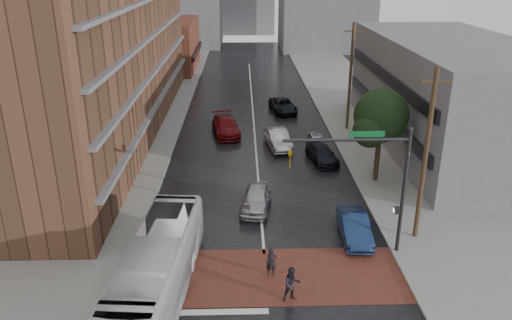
{
  "coord_description": "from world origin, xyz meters",
  "views": [
    {
      "loc": [
        -1.1,
        -20.93,
        14.9
      ],
      "look_at": [
        -0.3,
        7.7,
        3.5
      ],
      "focal_mm": 35.0,
      "sensor_mm": 36.0,
      "label": 1
    }
  ],
  "objects_px": {
    "car_parked_far": "(317,141)",
    "transit_bus": "(157,268)",
    "suv_travel": "(283,105)",
    "car_parked_near": "(354,227)",
    "car_travel_a": "(256,198)",
    "pedestrian_a": "(271,262)",
    "pedestrian_b": "(292,284)",
    "car_travel_c": "(226,126)",
    "car_travel_b": "(278,139)",
    "car_parked_mid": "(322,154)"
  },
  "relations": [
    {
      "from": "suv_travel",
      "to": "car_travel_c",
      "type": "bearing_deg",
      "value": -137.34
    },
    {
      "from": "car_travel_c",
      "to": "car_parked_far",
      "type": "bearing_deg",
      "value": -36.12
    },
    {
      "from": "pedestrian_b",
      "to": "car_travel_a",
      "type": "relative_size",
      "value": 0.41
    },
    {
      "from": "car_parked_mid",
      "to": "car_travel_c",
      "type": "bearing_deg",
      "value": 127.68
    },
    {
      "from": "pedestrian_b",
      "to": "car_travel_c",
      "type": "bearing_deg",
      "value": 84.3
    },
    {
      "from": "car_travel_a",
      "to": "suv_travel",
      "type": "distance_m",
      "value": 22.69
    },
    {
      "from": "transit_bus",
      "to": "pedestrian_a",
      "type": "distance_m",
      "value": 5.71
    },
    {
      "from": "pedestrian_b",
      "to": "car_parked_mid",
      "type": "bearing_deg",
      "value": 62.4
    },
    {
      "from": "car_travel_b",
      "to": "pedestrian_b",
      "type": "bearing_deg",
      "value": -101.59
    },
    {
      "from": "pedestrian_a",
      "to": "suv_travel",
      "type": "height_order",
      "value": "pedestrian_a"
    },
    {
      "from": "car_parked_far",
      "to": "transit_bus",
      "type": "bearing_deg",
      "value": -118.53
    },
    {
      "from": "transit_bus",
      "to": "car_parked_far",
      "type": "xyz_separation_m",
      "value": [
        10.37,
        20.07,
        -0.91
      ]
    },
    {
      "from": "pedestrian_b",
      "to": "car_parked_mid",
      "type": "distance_m",
      "value": 17.97
    },
    {
      "from": "car_travel_c",
      "to": "car_parked_mid",
      "type": "height_order",
      "value": "car_travel_c"
    },
    {
      "from": "transit_bus",
      "to": "car_parked_near",
      "type": "relative_size",
      "value": 2.56
    },
    {
      "from": "car_parked_far",
      "to": "car_travel_b",
      "type": "bearing_deg",
      "value": 173.48
    },
    {
      "from": "pedestrian_a",
      "to": "car_travel_c",
      "type": "relative_size",
      "value": 0.29
    },
    {
      "from": "pedestrian_a",
      "to": "car_parked_mid",
      "type": "distance_m",
      "value": 16.24
    },
    {
      "from": "car_parked_far",
      "to": "car_parked_near",
      "type": "bearing_deg",
      "value": -90.97
    },
    {
      "from": "pedestrian_b",
      "to": "car_travel_b",
      "type": "height_order",
      "value": "pedestrian_b"
    },
    {
      "from": "pedestrian_a",
      "to": "car_parked_far",
      "type": "bearing_deg",
      "value": 72.19
    },
    {
      "from": "car_travel_b",
      "to": "car_parked_far",
      "type": "distance_m",
      "value": 3.32
    },
    {
      "from": "transit_bus",
      "to": "car_parked_mid",
      "type": "height_order",
      "value": "transit_bus"
    },
    {
      "from": "transit_bus",
      "to": "pedestrian_b",
      "type": "relative_size",
      "value": 6.32
    },
    {
      "from": "car_travel_c",
      "to": "suv_travel",
      "type": "distance_m",
      "value": 9.42
    },
    {
      "from": "car_parked_near",
      "to": "car_parked_far",
      "type": "relative_size",
      "value": 1.16
    },
    {
      "from": "car_travel_a",
      "to": "car_parked_far",
      "type": "height_order",
      "value": "car_travel_a"
    },
    {
      "from": "pedestrian_a",
      "to": "car_parked_far",
      "type": "distance_m",
      "value": 19.19
    },
    {
      "from": "car_travel_a",
      "to": "car_parked_mid",
      "type": "height_order",
      "value": "car_travel_a"
    },
    {
      "from": "pedestrian_b",
      "to": "suv_travel",
      "type": "distance_m",
      "value": 31.94
    },
    {
      "from": "transit_bus",
      "to": "car_travel_c",
      "type": "bearing_deg",
      "value": 88.68
    },
    {
      "from": "car_travel_a",
      "to": "car_parked_mid",
      "type": "distance_m",
      "value": 9.74
    },
    {
      "from": "car_parked_near",
      "to": "car_parked_mid",
      "type": "distance_m",
      "value": 11.92
    },
    {
      "from": "transit_bus",
      "to": "car_parked_far",
      "type": "distance_m",
      "value": 22.61
    },
    {
      "from": "car_parked_mid",
      "to": "car_parked_far",
      "type": "bearing_deg",
      "value": 79.4
    },
    {
      "from": "pedestrian_b",
      "to": "suv_travel",
      "type": "xyz_separation_m",
      "value": [
        2.09,
        31.87,
        -0.18
      ]
    },
    {
      "from": "suv_travel",
      "to": "car_parked_near",
      "type": "xyz_separation_m",
      "value": [
        2.04,
        -26.29,
        0.01
      ]
    },
    {
      "from": "car_travel_b",
      "to": "car_travel_c",
      "type": "bearing_deg",
      "value": 131.99
    },
    {
      "from": "transit_bus",
      "to": "car_travel_c",
      "type": "relative_size",
      "value": 2.04
    },
    {
      "from": "transit_bus",
      "to": "car_travel_a",
      "type": "bearing_deg",
      "value": 65.99
    },
    {
      "from": "pedestrian_b",
      "to": "car_parked_mid",
      "type": "xyz_separation_m",
      "value": [
        4.07,
        17.5,
        -0.24
      ]
    },
    {
      "from": "car_travel_b",
      "to": "car_parked_far",
      "type": "xyz_separation_m",
      "value": [
        3.3,
        -0.31,
        -0.14
      ]
    },
    {
      "from": "transit_bus",
      "to": "car_parked_far",
      "type": "height_order",
      "value": "transit_bus"
    },
    {
      "from": "car_travel_c",
      "to": "car_parked_far",
      "type": "xyz_separation_m",
      "value": [
        7.86,
        -3.94,
        -0.16
      ]
    },
    {
      "from": "car_travel_c",
      "to": "car_parked_mid",
      "type": "xyz_separation_m",
      "value": [
        7.86,
        -7.01,
        -0.15
      ]
    },
    {
      "from": "pedestrian_b",
      "to": "transit_bus",
      "type": "bearing_deg",
      "value": 160.96
    },
    {
      "from": "suv_travel",
      "to": "car_parked_far",
      "type": "bearing_deg",
      "value": -88.73
    },
    {
      "from": "car_travel_b",
      "to": "car_parked_near",
      "type": "xyz_separation_m",
      "value": [
        3.36,
        -15.3,
        -0.06
      ]
    },
    {
      "from": "transit_bus",
      "to": "pedestrian_b",
      "type": "xyz_separation_m",
      "value": [
        6.3,
        -0.5,
        -0.67
      ]
    },
    {
      "from": "pedestrian_b",
      "to": "car_parked_far",
      "type": "distance_m",
      "value": 20.97
    }
  ]
}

